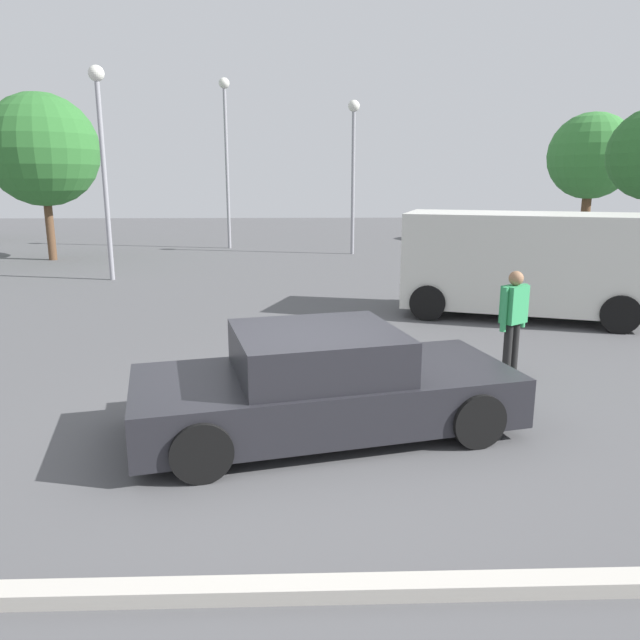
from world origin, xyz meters
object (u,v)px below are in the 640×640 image
light_post_mid (226,136)px  light_post_far (353,150)px  pedestrian (513,314)px  light_post_near (101,136)px  sedan_foreground (323,385)px  van_white (522,262)px  dog (335,343)px

light_post_mid → light_post_far: light_post_mid is taller
pedestrian → light_post_near: bearing=9.2°
sedan_foreground → light_post_mid: light_post_mid is taller
van_white → light_post_mid: 16.02m
sedan_foreground → pedestrian: bearing=21.7°
dog → sedan_foreground: bearing=-111.3°
light_post_mid → dog: bearing=-77.6°
sedan_foreground → dog: bearing=70.7°
van_white → dog: bearing=-124.9°
sedan_foreground → light_post_far: bearing=70.8°
dog → van_white: size_ratio=0.12×
dog → pedestrian: bearing=-33.6°
light_post_mid → pedestrian: bearing=-70.1°
dog → pedestrian: (2.67, -0.88, 0.68)m
van_white → pedestrian: size_ratio=3.31×
dog → light_post_far: size_ratio=0.11×
van_white → light_post_near: light_post_near is taller
light_post_near → light_post_mid: (2.56, 8.29, 0.55)m
dog → light_post_near: bearing=111.5°
sedan_foreground → van_white: size_ratio=0.89×
van_white → light_post_near: 12.04m
pedestrian → light_post_mid: light_post_mid is taller
sedan_foreground → pedestrian: pedestrian is taller
light_post_far → pedestrian: bearing=-85.6°
light_post_near → light_post_far: size_ratio=1.03×
van_white → light_post_mid: (-7.90, 13.50, 3.46)m
van_white → light_post_near: (-10.45, 5.22, 2.92)m
van_white → light_post_far: (-2.74, 11.29, 2.82)m
pedestrian → dog: bearing=36.9°
sedan_foreground → dog: (0.31, 2.97, -0.30)m
pedestrian → light_post_near: light_post_near is taller
light_post_near → van_white: bearing=-26.5°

